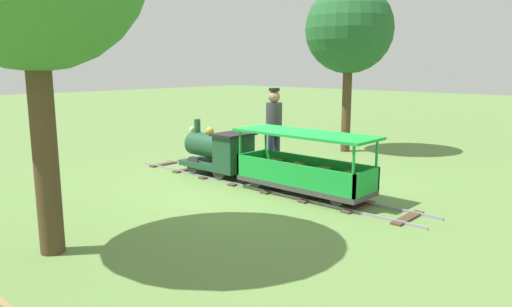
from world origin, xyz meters
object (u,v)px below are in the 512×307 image
at_px(conductor_person, 274,124).
at_px(passenger_car, 304,169).
at_px(locomotive, 219,151).
at_px(oak_tree_far, 349,30).

bearing_deg(conductor_person, passenger_car, -122.55).
bearing_deg(locomotive, oak_tree_far, -4.27).
distance_m(conductor_person, oak_tree_far, 3.56).
height_order(conductor_person, oak_tree_far, oak_tree_far).
bearing_deg(conductor_person, oak_tree_far, 5.81).
height_order(locomotive, conductor_person, conductor_person).
relative_size(conductor_person, oak_tree_far, 0.42).
relative_size(passenger_car, conductor_person, 1.45).
bearing_deg(passenger_car, locomotive, 90.00).
distance_m(passenger_car, oak_tree_far, 4.84).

